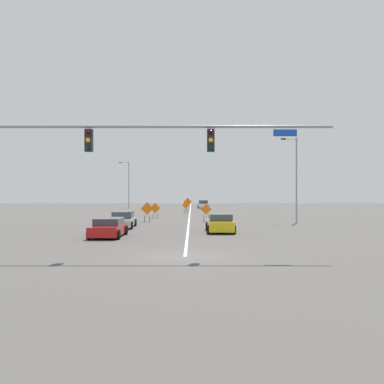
% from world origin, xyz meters
% --- Properties ---
extents(ground, '(191.18, 191.18, 0.00)m').
position_xyz_m(ground, '(0.00, 0.00, 0.00)').
color(ground, '#4C4947').
extents(road_centre_stripe, '(0.16, 106.21, 0.01)m').
position_xyz_m(road_centre_stripe, '(0.00, 53.11, 0.00)').
color(road_centre_stripe, white).
rests_on(road_centre_stripe, ground).
extents(traffic_signal_assembly, '(17.14, 0.44, 6.38)m').
position_xyz_m(traffic_signal_assembly, '(-4.01, -0.01, 5.02)').
color(traffic_signal_assembly, gray).
rests_on(traffic_signal_assembly, ground).
extents(street_lamp_far_right, '(1.59, 0.24, 8.39)m').
position_xyz_m(street_lamp_far_right, '(10.47, 21.14, 4.59)').
color(street_lamp_far_right, gray).
rests_on(street_lamp_far_right, ground).
extents(street_lamp_far_left, '(1.89, 0.24, 8.77)m').
position_xyz_m(street_lamp_far_left, '(-11.70, 58.03, 4.81)').
color(street_lamp_far_left, gray).
rests_on(street_lamp_far_left, ground).
extents(construction_sign_right_lane, '(1.21, 0.27, 1.81)m').
position_xyz_m(construction_sign_right_lane, '(-3.94, 28.35, 1.12)').
color(construction_sign_right_lane, orange).
rests_on(construction_sign_right_lane, ground).
extents(construction_sign_median_near, '(1.36, 0.32, 2.16)m').
position_xyz_m(construction_sign_median_near, '(-0.37, 47.02, 1.37)').
color(construction_sign_median_near, orange).
rests_on(construction_sign_median_near, ground).
extents(construction_sign_median_far, '(1.13, 0.06, 1.84)m').
position_xyz_m(construction_sign_median_far, '(1.76, 22.79, 1.16)').
color(construction_sign_median_far, orange).
rests_on(construction_sign_median_far, ground).
extents(construction_sign_left_lane, '(1.30, 0.19, 2.02)m').
position_xyz_m(construction_sign_left_lane, '(-4.23, 22.46, 1.27)').
color(construction_sign_left_lane, orange).
rests_on(construction_sign_left_lane, ground).
extents(construction_sign_left_shoulder, '(1.11, 0.30, 1.76)m').
position_xyz_m(construction_sign_left_shoulder, '(-0.58, 40.22, 1.10)').
color(construction_sign_left_shoulder, orange).
rests_on(construction_sign_left_shoulder, ground).
extents(car_silver_mid, '(2.16, 4.64, 1.36)m').
position_xyz_m(car_silver_mid, '(-5.58, 15.90, 0.64)').
color(car_silver_mid, '#B7BABF').
rests_on(car_silver_mid, ground).
extents(car_white_distant, '(2.13, 3.82, 1.51)m').
position_xyz_m(car_white_distant, '(2.48, 59.99, 0.71)').
color(car_white_distant, white).
rests_on(car_white_distant, ground).
extents(car_yellow_passing, '(2.07, 4.32, 1.39)m').
position_xyz_m(car_yellow_passing, '(2.44, 11.84, 0.67)').
color(car_yellow_passing, gold).
rests_on(car_yellow_passing, ground).
extents(car_red_near, '(2.09, 4.45, 1.26)m').
position_xyz_m(car_red_near, '(-5.31, 8.56, 0.61)').
color(car_red_near, red).
rests_on(car_red_near, ground).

